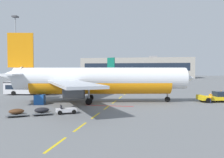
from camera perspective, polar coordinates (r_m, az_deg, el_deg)
apron_paint_markings at (r=53.76m, az=2.67°, el=-3.97°), size 8.00×96.41×0.01m
airliner_foreground at (r=42.17m, az=-3.43°, el=-0.30°), size 34.54×33.74×12.20m
pushback_tug at (r=47.06m, az=23.72°, el=-3.94°), size 6.50×4.24×2.08m
airliner_mid_left at (r=85.76m, az=5.39°, el=0.61°), size 28.05×26.28×10.57m
apron_shuttle_bus at (r=58.19m, az=-18.74°, el=-1.89°), size 12.28×4.41×3.00m
baggage_train at (r=31.97m, az=-16.40°, el=-7.36°), size 8.11×5.70×1.14m
ground_crew_worker at (r=44.70m, az=22.51°, el=-4.07°), size 0.52×0.60×1.79m
uld_cargo_container at (r=41.81m, az=-16.92°, el=-4.74°), size 1.92×1.89×1.60m
apron_light_mast_near at (r=90.12m, az=-22.08°, el=8.06°), size 1.80×1.80×24.44m
terminal_satellite at (r=178.75m, az=5.95°, el=2.65°), size 79.87×24.30×15.98m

